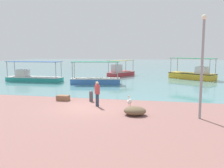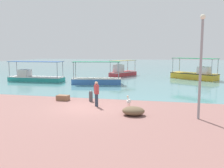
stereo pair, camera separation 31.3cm
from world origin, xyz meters
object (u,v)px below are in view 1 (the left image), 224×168
Objects in this scene: fishing_boat_outer at (33,77)px; pelican at (130,101)px; fishing_boat_far_left at (95,80)px; fisherman_standing at (97,93)px; fishing_boat_far_right at (193,74)px; fishing_boat_center at (120,72)px; cargo_crate at (63,98)px; mooring_bollard at (91,96)px; lamp_post at (202,61)px; net_pile at (135,111)px.

pelican is (13.65, -11.45, -0.17)m from fishing_boat_outer.
fishing_boat_far_left reaches higher than fisherman_standing.
fishing_boat_center is at bearing 167.96° from fishing_boat_far_right.
fishing_boat_outer is 1.22× the size of fishing_boat_far_left.
fisherman_standing is 3.44m from cargo_crate.
fishing_boat_outer is 7.72× the size of cargo_crate.
fishing_boat_far_left is 3.37× the size of fisherman_standing.
fishing_boat_far_right is 10.47m from fishing_boat_center.
mooring_bollard is (2.37, -9.41, -0.08)m from fishing_boat_far_left.
cargo_crate is (-3.06, 1.40, -0.71)m from fisherman_standing.
fishing_boat_far_right is 20.49m from lamp_post.
fishing_boat_center is 3.84× the size of net_pile.
lamp_post reaches higher than cargo_crate.
net_pile is at bearing -41.71° from mooring_bollard.
fishing_boat_far_right is at bearing 62.49° from mooring_bollard.
fishing_boat_center is at bearing 110.92° from lamp_post.
pelican is 0.14× the size of lamp_post.
fishing_boat_far_left is 9.70m from mooring_bollard.
fishing_boat_center reaches higher than cargo_crate.
lamp_post reaches higher than fishing_boat_far_right.
fishing_boat_far_left reaches higher than cargo_crate.
cargo_crate is at bearing -177.25° from mooring_bollard.
fisherman_standing is at bearing -45.85° from fishing_boat_outer.
fishing_boat_far_right is 7.58× the size of mooring_bollard.
fishing_boat_far_left is at bearing -145.79° from fishing_boat_far_right.
fishing_boat_far_left reaches higher than mooring_bollard.
pelican reaches higher than cargo_crate.
fisherman_standing is (3.26, -10.91, 0.39)m from fishing_boat_far_left.
fishing_boat_far_right reaches higher than fisherman_standing.
fishing_boat_far_right is 7.65× the size of pelican.
net_pile is (6.01, -12.65, -0.26)m from fishing_boat_far_left.
lamp_post reaches higher than net_pile.
mooring_bollard is (1.35, -19.24, -0.19)m from fishing_boat_center.
fishing_boat_outer is at bearing 173.33° from fishing_boat_far_left.
cargo_crate is (-11.06, -17.16, -0.46)m from fishing_boat_far_right.
cargo_crate is (-2.18, -0.10, -0.24)m from mooring_bollard.
fishing_boat_far_right is at bearing 18.90° from fishing_boat_outer.
fishing_boat_far_left is at bearing 127.28° from lamp_post.
fishing_boat_far_right is 19.06m from pelican.
fishing_boat_outer is 14.86m from mooring_bollard.
fishing_boat_far_right is at bearing 57.20° from cargo_crate.
lamp_post is at bearing -37.24° from fishing_boat_outer.
fishing_boat_outer is at bearing 134.15° from fisherman_standing.
net_pile is (14.28, -13.62, -0.29)m from fishing_boat_outer.
fishing_boat_center is 20.87m from fisherman_standing.
fishing_boat_center is 23.04m from net_pile.
fishing_boat_far_left is at bearing 106.63° from fisherman_standing.
lamp_post is at bearing -69.08° from fishing_boat_center.
mooring_bollard is at bearing 120.59° from fisherman_standing.
fishing_boat_far_right is 3.63× the size of fisherman_standing.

